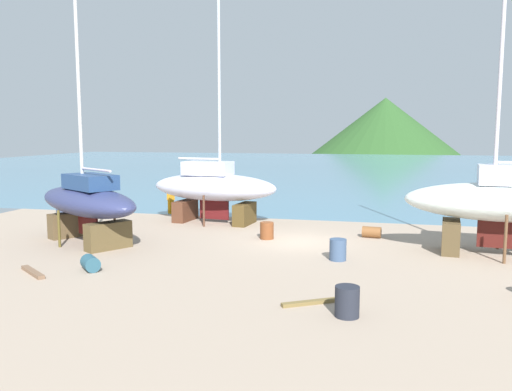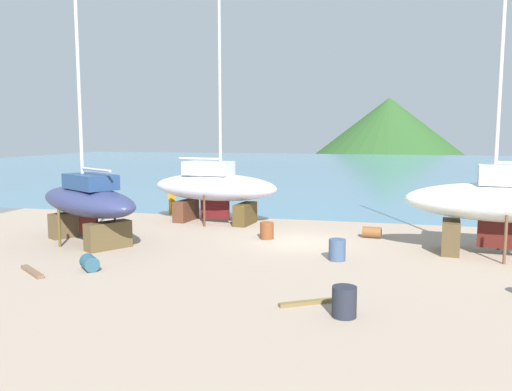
{
  "view_description": "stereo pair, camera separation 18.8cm",
  "coord_description": "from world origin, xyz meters",
  "px_view_note": "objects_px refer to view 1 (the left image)",
  "views": [
    {
      "loc": [
        3.57,
        -23.06,
        5.02
      ],
      "look_at": [
        -2.09,
        0.34,
        2.07
      ],
      "focal_mm": 36.06,
      "sensor_mm": 36.0,
      "label": 1
    },
    {
      "loc": [
        3.75,
        -23.02,
        5.02
      ],
      "look_at": [
        -2.09,
        0.34,
        2.07
      ],
      "focal_mm": 36.06,
      "sensor_mm": 36.0,
      "label": 2
    }
  ],
  "objects_px": {
    "worker": "(171,200)",
    "barrel_rust_far": "(90,263)",
    "barrel_blue_faded": "(267,231)",
    "barrel_by_slipway": "(62,217)",
    "sailboat_mid_port": "(87,202)",
    "barrel_ochre": "(372,232)",
    "sailboat_large_starboard": "(214,187)",
    "sailboat_far_slipway": "(504,203)",
    "barrel_tipped_right": "(338,250)",
    "barrel_tipped_center": "(347,302)"
  },
  "relations": [
    {
      "from": "worker",
      "to": "barrel_rust_far",
      "type": "distance_m",
      "value": 13.46
    },
    {
      "from": "barrel_rust_far",
      "to": "barrel_blue_faded",
      "type": "relative_size",
      "value": 0.99
    },
    {
      "from": "barrel_rust_far",
      "to": "barrel_by_slipway",
      "type": "bearing_deg",
      "value": 129.42
    },
    {
      "from": "sailboat_mid_port",
      "to": "barrel_ochre",
      "type": "xyz_separation_m",
      "value": [
        12.6,
        4.23,
        -1.62
      ]
    },
    {
      "from": "barrel_ochre",
      "to": "sailboat_large_starboard",
      "type": "bearing_deg",
      "value": 165.61
    },
    {
      "from": "sailboat_large_starboard",
      "to": "barrel_rust_far",
      "type": "height_order",
      "value": "sailboat_large_starboard"
    },
    {
      "from": "sailboat_mid_port",
      "to": "barrel_rust_far",
      "type": "distance_m",
      "value": 5.32
    },
    {
      "from": "sailboat_far_slipway",
      "to": "barrel_tipped_right",
      "type": "height_order",
      "value": "sailboat_far_slipway"
    },
    {
      "from": "worker",
      "to": "barrel_tipped_right",
      "type": "height_order",
      "value": "worker"
    },
    {
      "from": "barrel_ochre",
      "to": "barrel_tipped_center",
      "type": "height_order",
      "value": "barrel_tipped_center"
    },
    {
      "from": "worker",
      "to": "barrel_ochre",
      "type": "height_order",
      "value": "worker"
    },
    {
      "from": "sailboat_mid_port",
      "to": "barrel_ochre",
      "type": "distance_m",
      "value": 13.39
    },
    {
      "from": "sailboat_mid_port",
      "to": "barrel_rust_far",
      "type": "bearing_deg",
      "value": 154.06
    },
    {
      "from": "sailboat_far_slipway",
      "to": "sailboat_large_starboard",
      "type": "bearing_deg",
      "value": -12.41
    },
    {
      "from": "sailboat_mid_port",
      "to": "barrel_blue_faded",
      "type": "xyz_separation_m",
      "value": [
        7.76,
        2.75,
        -1.48
      ]
    },
    {
      "from": "sailboat_large_starboard",
      "to": "barrel_blue_faded",
      "type": "relative_size",
      "value": 15.62
    },
    {
      "from": "sailboat_far_slipway",
      "to": "barrel_ochre",
      "type": "relative_size",
      "value": 13.8
    },
    {
      "from": "worker",
      "to": "barrel_blue_faded",
      "type": "xyz_separation_m",
      "value": [
        7.49,
        -6.17,
        -0.44
      ]
    },
    {
      "from": "barrel_rust_far",
      "to": "barrel_tipped_right",
      "type": "distance_m",
      "value": 9.42
    },
    {
      "from": "worker",
      "to": "sailboat_large_starboard",
      "type": "bearing_deg",
      "value": 169.97
    },
    {
      "from": "sailboat_far_slipway",
      "to": "barrel_ochre",
      "type": "distance_m",
      "value": 6.13
    },
    {
      "from": "barrel_ochre",
      "to": "barrel_tipped_right",
      "type": "relative_size",
      "value": 1.02
    },
    {
      "from": "barrel_rust_far",
      "to": "barrel_by_slipway",
      "type": "distance_m",
      "value": 10.38
    },
    {
      "from": "barrel_by_slipway",
      "to": "sailboat_far_slipway",
      "type": "bearing_deg",
      "value": -5.31
    },
    {
      "from": "sailboat_far_slipway",
      "to": "barrel_tipped_center",
      "type": "distance_m",
      "value": 10.45
    },
    {
      "from": "sailboat_mid_port",
      "to": "barrel_tipped_center",
      "type": "xyz_separation_m",
      "value": [
        12.12,
        -6.87,
        -1.46
      ]
    },
    {
      "from": "sailboat_mid_port",
      "to": "barrel_tipped_right",
      "type": "relative_size",
      "value": 14.02
    },
    {
      "from": "sailboat_mid_port",
      "to": "barrel_tipped_right",
      "type": "distance_m",
      "value": 11.48
    },
    {
      "from": "sailboat_far_slipway",
      "to": "barrel_tipped_right",
      "type": "bearing_deg",
      "value": 25.99
    },
    {
      "from": "worker",
      "to": "barrel_tipped_right",
      "type": "bearing_deg",
      "value": 163.57
    },
    {
      "from": "barrel_blue_faded",
      "to": "barrel_tipped_center",
      "type": "relative_size",
      "value": 0.94
    },
    {
      "from": "sailboat_large_starboard",
      "to": "barrel_tipped_center",
      "type": "distance_m",
      "value": 15.75
    },
    {
      "from": "barrel_by_slipway",
      "to": "barrel_tipped_right",
      "type": "bearing_deg",
      "value": -15.8
    },
    {
      "from": "worker",
      "to": "barrel_by_slipway",
      "type": "distance_m",
      "value": 6.67
    },
    {
      "from": "barrel_blue_faded",
      "to": "sailboat_far_slipway",
      "type": "bearing_deg",
      "value": -5.97
    },
    {
      "from": "sailboat_mid_port",
      "to": "sailboat_far_slipway",
      "type": "relative_size",
      "value": 0.99
    },
    {
      "from": "sailboat_far_slipway",
      "to": "worker",
      "type": "bearing_deg",
      "value": -15.92
    },
    {
      "from": "sailboat_large_starboard",
      "to": "worker",
      "type": "xyz_separation_m",
      "value": [
        -3.63,
        2.47,
        -1.15
      ]
    },
    {
      "from": "barrel_tipped_center",
      "to": "sailboat_mid_port",
      "type": "bearing_deg",
      "value": 150.45
    },
    {
      "from": "barrel_blue_faded",
      "to": "barrel_rust_far",
      "type": "bearing_deg",
      "value": -125.65
    },
    {
      "from": "sailboat_far_slipway",
      "to": "barrel_rust_far",
      "type": "relative_size",
      "value": 15.21
    },
    {
      "from": "barrel_ochre",
      "to": "barrel_rust_far",
      "type": "xyz_separation_m",
      "value": [
        -9.89,
        -8.52,
        0.01
      ]
    },
    {
      "from": "sailboat_mid_port",
      "to": "worker",
      "type": "bearing_deg",
      "value": -59.81
    },
    {
      "from": "barrel_blue_faded",
      "to": "barrel_by_slipway",
      "type": "height_order",
      "value": "barrel_by_slipway"
    },
    {
      "from": "barrel_ochre",
      "to": "barrel_tipped_right",
      "type": "height_order",
      "value": "barrel_tipped_right"
    },
    {
      "from": "barrel_ochre",
      "to": "sailboat_mid_port",
      "type": "bearing_deg",
      "value": -161.45
    },
    {
      "from": "barrel_rust_far",
      "to": "barrel_tipped_center",
      "type": "xyz_separation_m",
      "value": [
        9.42,
        -2.58,
        0.15
      ]
    },
    {
      "from": "barrel_ochre",
      "to": "barrel_by_slipway",
      "type": "bearing_deg",
      "value": -178.23
    },
    {
      "from": "sailboat_far_slipway",
      "to": "barrel_tipped_center",
      "type": "height_order",
      "value": "sailboat_far_slipway"
    },
    {
      "from": "sailboat_large_starboard",
      "to": "sailboat_far_slipway",
      "type": "bearing_deg",
      "value": -12.78
    }
  ]
}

